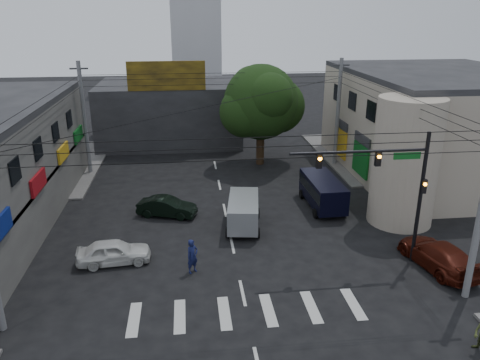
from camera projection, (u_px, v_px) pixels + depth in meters
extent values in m
plane|color=black|center=(236.00, 262.00, 25.32)|extent=(160.00, 160.00, 0.00)
cube|color=#514F4C|center=(5.00, 168.00, 40.15)|extent=(16.00, 16.00, 0.15)
cube|color=#514F4C|center=(405.00, 154.00, 44.07)|extent=(16.00, 16.00, 0.15)
cube|color=#A19480|center=(438.00, 126.00, 38.06)|extent=(14.00, 18.00, 8.00)
cylinder|color=#A19480|center=(405.00, 162.00, 28.89)|extent=(4.00, 4.00, 8.00)
cube|color=#232326|center=(170.00, 112.00, 48.15)|extent=(14.00, 10.00, 6.00)
cube|color=olive|center=(166.00, 76.00, 42.11)|extent=(7.00, 0.30, 2.60)
cylinder|color=black|center=(260.00, 140.00, 40.89)|extent=(0.70, 0.70, 4.40)
sphere|color=black|center=(261.00, 102.00, 39.76)|extent=(6.40, 6.40, 6.40)
cylinder|color=black|center=(420.00, 199.00, 24.19)|extent=(0.20, 0.20, 7.20)
cylinder|color=black|center=(359.00, 152.00, 22.90)|extent=(7.00, 0.14, 0.14)
cube|color=black|center=(378.00, 159.00, 23.14)|extent=(0.28, 0.22, 0.75)
cube|color=black|center=(319.00, 161.00, 22.81)|extent=(0.28, 0.22, 0.75)
sphere|color=orange|center=(379.00, 157.00, 22.96)|extent=(0.20, 0.20, 0.20)
sphere|color=orange|center=(320.00, 159.00, 22.63)|extent=(0.20, 0.20, 0.20)
cube|color=#0C591A|center=(407.00, 156.00, 23.27)|extent=(1.40, 0.06, 0.35)
cylinder|color=#59595B|center=(85.00, 119.00, 37.56)|extent=(0.32, 0.32, 9.20)
cylinder|color=#59595B|center=(338.00, 113.00, 39.84)|extent=(0.32, 0.32, 9.20)
imported|color=black|center=(167.00, 207.00, 30.79)|extent=(3.56, 4.64, 1.27)
imported|color=silver|center=(114.00, 252.00, 25.00)|extent=(2.27, 4.16, 1.32)
imported|color=#401109|center=(438.00, 255.00, 24.56)|extent=(3.83, 5.72, 1.45)
imported|color=#121741|center=(192.00, 256.00, 24.01)|extent=(1.10, 1.10, 1.84)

